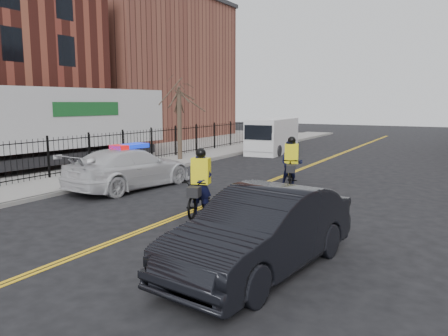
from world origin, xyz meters
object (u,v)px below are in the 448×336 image
dark_sedan (262,231)px  cyclist_far (291,167)px  cyclist_near (201,192)px  police_cruiser (130,168)px  cargo_van (272,136)px  semi_trailer (55,123)px

dark_sedan → cyclist_far: (-2.87, 9.25, -0.03)m
cyclist_near → police_cruiser: bearing=139.6°
cyclist_far → cargo_van: bearing=97.9°
semi_trailer → cyclist_near: semi_trailer is taller
cyclist_near → cyclist_far: cyclist_far is taller
cyclist_far → police_cruiser: bearing=-167.3°
police_cruiser → dark_sedan: 10.34m
police_cruiser → cyclist_far: 6.85m
cargo_van → cyclist_near: cargo_van is taller
police_cruiser → cyclist_far: cyclist_far is taller
cargo_van → police_cruiser: bearing=-94.4°
dark_sedan → cargo_van: size_ratio=0.90×
police_cruiser → cyclist_near: (4.96, -2.23, -0.11)m
cargo_van → cyclist_far: bearing=-67.1°
cargo_van → semi_trailer: bearing=-125.9°
dark_sedan → cargo_van: cargo_van is taller
cyclist_near → cyclist_far: (0.84, 5.86, 0.10)m
police_cruiser → cargo_van: 14.90m
dark_sedan → cyclist_far: cyclist_far is taller
semi_trailer → cyclist_near: bearing=-15.1°
police_cruiser → dark_sedan: police_cruiser is taller
semi_trailer → police_cruiser: bearing=-12.7°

